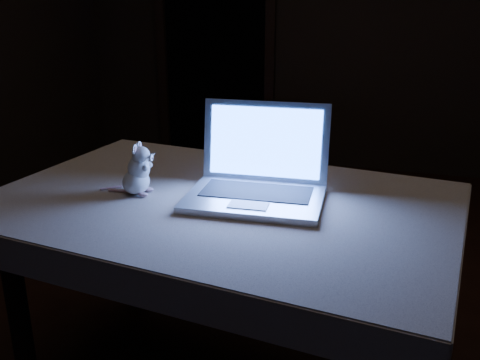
% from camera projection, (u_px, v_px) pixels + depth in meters
% --- Properties ---
extents(floor, '(5.00, 5.00, 0.00)m').
position_uv_depth(floor, '(263.00, 332.00, 2.31)').
color(floor, black).
rests_on(floor, ground).
extents(back_wall, '(4.50, 0.04, 2.60)m').
position_uv_depth(back_wall, '(348.00, 6.00, 4.14)').
color(back_wall, black).
rests_on(back_wall, ground).
extents(doorway, '(1.06, 0.36, 2.13)m').
position_uv_depth(doorway, '(215.00, 34.00, 4.53)').
color(doorway, black).
rests_on(doorway, back_wall).
extents(table, '(1.48, 1.05, 0.74)m').
position_uv_depth(table, '(220.00, 300.00, 1.87)').
color(table, black).
rests_on(table, floor).
extents(tablecloth, '(1.58, 1.13, 0.11)m').
position_uv_depth(tablecloth, '(198.00, 210.00, 1.80)').
color(tablecloth, beige).
rests_on(tablecloth, table).
extents(laptop, '(0.46, 0.41, 0.30)m').
position_uv_depth(laptop, '(255.00, 158.00, 1.67)').
color(laptop, silver).
rests_on(laptop, tablecloth).
extents(plush_mouse, '(0.13, 0.13, 0.18)m').
position_uv_depth(plush_mouse, '(135.00, 169.00, 1.77)').
color(plush_mouse, white).
rests_on(plush_mouse, tablecloth).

